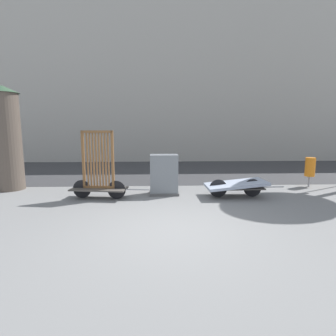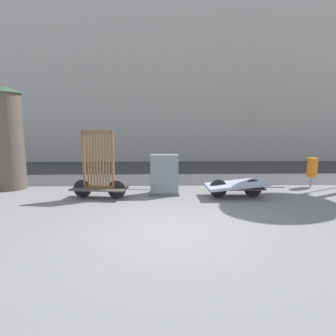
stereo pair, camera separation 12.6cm
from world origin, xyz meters
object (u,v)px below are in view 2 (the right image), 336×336
utility_cabinet (164,176)px  advertising_column (9,138)px  bike_cart_with_mattress (236,186)px  trash_bin (312,168)px  bike_cart_with_bedframe (99,176)px

utility_cabinet → advertising_column: 5.46m
utility_cabinet → advertising_column: (-5.25, 0.90, 1.17)m
bike_cart_with_mattress → trash_bin: (3.08, 1.32, 0.35)m
bike_cart_with_bedframe → advertising_column: bearing=166.2°
bike_cart_with_mattress → utility_cabinet: bearing=168.0°
bike_cart_with_bedframe → bike_cart_with_mattress: size_ratio=0.98×
bike_cart_with_bedframe → bike_cart_with_mattress: (4.12, 0.00, -0.31)m
bike_cart_with_bedframe → trash_bin: (7.20, 1.32, 0.04)m
utility_cabinet → bike_cart_with_bedframe: bearing=-167.7°
advertising_column → bike_cart_with_bedframe: bearing=-21.7°
trash_bin → advertising_column: 10.56m
bike_cart_with_bedframe → utility_cabinet: 1.99m
bike_cart_with_mattress → utility_cabinet: (-2.17, 0.42, 0.23)m
trash_bin → bike_cart_with_bedframe: bearing=-169.6°
bike_cart_with_bedframe → trash_bin: bike_cart_with_bedframe is taller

